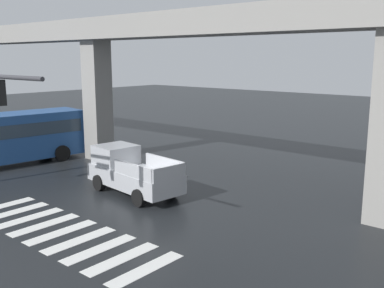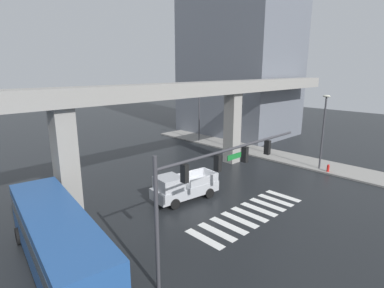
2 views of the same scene
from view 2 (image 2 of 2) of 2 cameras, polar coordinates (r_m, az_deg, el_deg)
name	(u,v)px [view 2 (image 2 of 2)]	position (r m, az deg, el deg)	size (l,w,h in m)	color
ground_plane	(200,194)	(24.19, 1.49, -9.41)	(120.00, 120.00, 0.00)	black
crosswalk_stripes	(249,214)	(21.48, 10.66, -12.78)	(9.35, 2.80, 0.01)	silver
elevated_overpass	(167,99)	(25.16, -4.67, 8.37)	(51.21, 2.16, 8.42)	gray
sidewalk_east	(273,155)	(35.85, 14.93, -1.97)	(4.00, 36.00, 0.15)	gray
pickup_truck	(182,188)	(22.86, -1.89, -8.16)	(5.28, 2.52, 2.08)	#A8AAAF
city_bus	(57,238)	(16.50, -23.89, -15.74)	(3.87, 11.03, 2.99)	#234C8C
traffic_signal_mast	(216,172)	(14.99, 4.42, -5.16)	(10.89, 0.32, 6.20)	#38383D
street_lamp_near_corner	(324,124)	(31.30, 23.41, 3.52)	(0.44, 0.70, 7.24)	#38383D
street_lamp_mid_block	(241,113)	(36.03, 9.21, 5.68)	(0.44, 0.70, 7.24)	#38383D
street_lamp_far_north	(199,108)	(40.48, 1.36, 6.74)	(0.44, 0.70, 7.24)	#38383D
fire_hydrant	(328,169)	(31.51, 24.08, -4.23)	(0.24, 0.24, 0.85)	red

